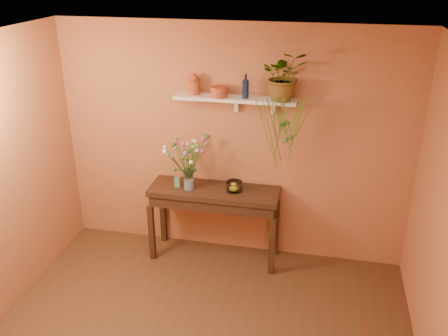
{
  "coord_description": "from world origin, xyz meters",
  "views": [
    {
      "loc": [
        0.97,
        -2.97,
        3.3
      ],
      "look_at": [
        0.0,
        1.55,
        1.25
      ],
      "focal_mm": 38.41,
      "sensor_mm": 36.0,
      "label": 1
    }
  ],
  "objects_px": {
    "sideboard": "(214,199)",
    "bouquet": "(188,152)",
    "spider_plant": "(284,76)",
    "terracotta_jug": "(194,84)",
    "glass_bowl": "(234,187)",
    "blue_bottle": "(246,89)",
    "glass_vase": "(189,181)"
  },
  "relations": [
    {
      "from": "sideboard",
      "to": "spider_plant",
      "type": "height_order",
      "value": "spider_plant"
    },
    {
      "from": "sideboard",
      "to": "bouquet",
      "type": "height_order",
      "value": "bouquet"
    },
    {
      "from": "bouquet",
      "to": "glass_bowl",
      "type": "xyz_separation_m",
      "value": [
        0.51,
        0.06,
        -0.39
      ]
    },
    {
      "from": "spider_plant",
      "to": "sideboard",
      "type": "bearing_deg",
      "value": -170.62
    },
    {
      "from": "blue_bottle",
      "to": "spider_plant",
      "type": "bearing_deg",
      "value": 2.51
    },
    {
      "from": "spider_plant",
      "to": "glass_vase",
      "type": "xyz_separation_m",
      "value": [
        -1.0,
        -0.17,
        -1.2
      ]
    },
    {
      "from": "blue_bottle",
      "to": "glass_bowl",
      "type": "bearing_deg",
      "value": -135.59
    },
    {
      "from": "bouquet",
      "to": "terracotta_jug",
      "type": "bearing_deg",
      "value": 79.3
    },
    {
      "from": "sideboard",
      "to": "glass_bowl",
      "type": "height_order",
      "value": "glass_bowl"
    },
    {
      "from": "bouquet",
      "to": "sideboard",
      "type": "bearing_deg",
      "value": 9.22
    },
    {
      "from": "sideboard",
      "to": "terracotta_jug",
      "type": "relative_size",
      "value": 6.61
    },
    {
      "from": "blue_bottle",
      "to": "spider_plant",
      "type": "height_order",
      "value": "spider_plant"
    },
    {
      "from": "sideboard",
      "to": "spider_plant",
      "type": "bearing_deg",
      "value": 9.38
    },
    {
      "from": "glass_bowl",
      "to": "blue_bottle",
      "type": "bearing_deg",
      "value": 44.41
    },
    {
      "from": "terracotta_jug",
      "to": "glass_vase",
      "type": "xyz_separation_m",
      "value": [
        -0.03,
        -0.2,
        -1.05
      ]
    },
    {
      "from": "sideboard",
      "to": "glass_bowl",
      "type": "distance_m",
      "value": 0.29
    },
    {
      "from": "bouquet",
      "to": "glass_vase",
      "type": "bearing_deg",
      "value": -72.66
    },
    {
      "from": "sideboard",
      "to": "spider_plant",
      "type": "relative_size",
      "value": 2.9
    },
    {
      "from": "terracotta_jug",
      "to": "glass_vase",
      "type": "bearing_deg",
      "value": -99.38
    },
    {
      "from": "spider_plant",
      "to": "glass_bowl",
      "type": "distance_m",
      "value": 1.35
    },
    {
      "from": "spider_plant",
      "to": "glass_vase",
      "type": "height_order",
      "value": "spider_plant"
    },
    {
      "from": "terracotta_jug",
      "to": "glass_vase",
      "type": "relative_size",
      "value": 0.94
    },
    {
      "from": "terracotta_jug",
      "to": "sideboard",
      "type": "bearing_deg",
      "value": -30.23
    },
    {
      "from": "glass_vase",
      "to": "sideboard",
      "type": "bearing_deg",
      "value": 11.2
    },
    {
      "from": "sideboard",
      "to": "spider_plant",
      "type": "xyz_separation_m",
      "value": [
        0.72,
        0.12,
        1.43
      ]
    },
    {
      "from": "terracotta_jug",
      "to": "glass_bowl",
      "type": "distance_m",
      "value": 1.21
    },
    {
      "from": "terracotta_jug",
      "to": "spider_plant",
      "type": "relative_size",
      "value": 0.44
    },
    {
      "from": "blue_bottle",
      "to": "spider_plant",
      "type": "relative_size",
      "value": 0.5
    },
    {
      "from": "spider_plant",
      "to": "glass_bowl",
      "type": "xyz_separation_m",
      "value": [
        -0.49,
        -0.11,
        -1.25
      ]
    },
    {
      "from": "glass_vase",
      "to": "bouquet",
      "type": "distance_m",
      "value": 0.34
    },
    {
      "from": "bouquet",
      "to": "glass_bowl",
      "type": "bearing_deg",
      "value": 6.23
    },
    {
      "from": "spider_plant",
      "to": "glass_bowl",
      "type": "bearing_deg",
      "value": -167.47
    }
  ]
}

